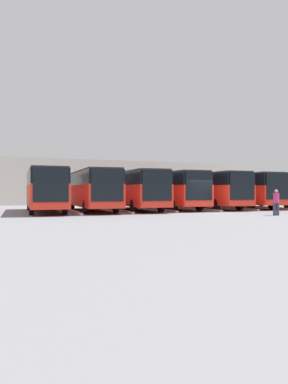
{
  "coord_description": "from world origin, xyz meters",
  "views": [
    {
      "loc": [
        15.63,
        24.34,
        1.63
      ],
      "look_at": [
        2.76,
        -5.71,
        1.58
      ],
      "focal_mm": 35.0,
      "sensor_mm": 36.0,
      "label": 1
    }
  ],
  "objects_px": {
    "bus_5": "(92,189)",
    "bus_6": "(45,189)",
    "pedestrian": "(276,201)",
    "bus_2": "(208,189)",
    "bus_4": "(134,189)",
    "bus_1": "(240,189)",
    "bus_0": "(274,189)",
    "bus_3": "(170,189)"
  },
  "relations": [
    {
      "from": "bus_5",
      "to": "bus_6",
      "type": "distance_m",
      "value": 3.75
    },
    {
      "from": "bus_6",
      "to": "pedestrian",
      "type": "relative_size",
      "value": 6.62
    },
    {
      "from": "bus_2",
      "to": "bus_4",
      "type": "height_order",
      "value": "same"
    },
    {
      "from": "pedestrian",
      "to": "bus_6",
      "type": "bearing_deg",
      "value": 173.14
    },
    {
      "from": "bus_2",
      "to": "bus_1",
      "type": "bearing_deg",
      "value": -173.22
    },
    {
      "from": "bus_0",
      "to": "pedestrian",
      "type": "height_order",
      "value": "bus_0"
    },
    {
      "from": "bus_4",
      "to": "bus_1",
      "type": "bearing_deg",
      "value": -174.63
    },
    {
      "from": "bus_2",
      "to": "bus_5",
      "type": "height_order",
      "value": "same"
    },
    {
      "from": "bus_4",
      "to": "bus_5",
      "type": "distance_m",
      "value": 3.75
    },
    {
      "from": "bus_0",
      "to": "bus_3",
      "type": "distance_m",
      "value": 11.27
    },
    {
      "from": "bus_1",
      "to": "pedestrian",
      "type": "bearing_deg",
      "value": 69.17
    },
    {
      "from": "bus_1",
      "to": "bus_2",
      "type": "relative_size",
      "value": 1.0
    },
    {
      "from": "bus_4",
      "to": "pedestrian",
      "type": "distance_m",
      "value": 12.03
    },
    {
      "from": "bus_3",
      "to": "bus_6",
      "type": "xyz_separation_m",
      "value": [
        11.24,
        0.39,
        0.0
      ]
    },
    {
      "from": "bus_1",
      "to": "bus_2",
      "type": "height_order",
      "value": "same"
    },
    {
      "from": "bus_2",
      "to": "bus_5",
      "type": "relative_size",
      "value": 1.0
    },
    {
      "from": "bus_2",
      "to": "bus_6",
      "type": "xyz_separation_m",
      "value": [
        14.99,
        -0.04,
        0.0
      ]
    },
    {
      "from": "bus_2",
      "to": "bus_3",
      "type": "relative_size",
      "value": 1.0
    },
    {
      "from": "bus_3",
      "to": "bus_5",
      "type": "bearing_deg",
      "value": 8.29
    },
    {
      "from": "bus_2",
      "to": "bus_6",
      "type": "relative_size",
      "value": 1.0
    },
    {
      "from": "bus_5",
      "to": "pedestrian",
      "type": "distance_m",
      "value": 14.32
    },
    {
      "from": "bus_1",
      "to": "bus_3",
      "type": "xyz_separation_m",
      "value": [
        7.49,
        -0.28,
        0.0
      ]
    },
    {
      "from": "pedestrian",
      "to": "bus_4",
      "type": "bearing_deg",
      "value": 151.46
    },
    {
      "from": "bus_3",
      "to": "bus_0",
      "type": "bearing_deg",
      "value": -179.77
    },
    {
      "from": "bus_3",
      "to": "bus_5",
      "type": "distance_m",
      "value": 7.51
    },
    {
      "from": "bus_0",
      "to": "bus_1",
      "type": "bearing_deg",
      "value": -4.23
    },
    {
      "from": "bus_1",
      "to": "bus_4",
      "type": "xyz_separation_m",
      "value": [
        11.24,
        0.15,
        0.0
      ]
    },
    {
      "from": "bus_4",
      "to": "bus_5",
      "type": "xyz_separation_m",
      "value": [
        3.75,
        0.05,
        0.0
      ]
    },
    {
      "from": "bus_0",
      "to": "bus_6",
      "type": "xyz_separation_m",
      "value": [
        22.48,
        -0.48,
        0.0
      ]
    },
    {
      "from": "bus_3",
      "to": "bus_4",
      "type": "distance_m",
      "value": 3.77
    },
    {
      "from": "bus_4",
      "to": "bus_3",
      "type": "bearing_deg",
      "value": -168.89
    },
    {
      "from": "bus_0",
      "to": "pedestrian",
      "type": "bearing_deg",
      "value": 53.01
    },
    {
      "from": "bus_0",
      "to": "bus_2",
      "type": "relative_size",
      "value": 1.0
    },
    {
      "from": "bus_5",
      "to": "pedestrian",
      "type": "height_order",
      "value": "bus_5"
    },
    {
      "from": "bus_0",
      "to": "bus_5",
      "type": "xyz_separation_m",
      "value": [
        18.73,
        -0.38,
        0.0
      ]
    },
    {
      "from": "bus_2",
      "to": "bus_6",
      "type": "bearing_deg",
      "value": 4.49
    },
    {
      "from": "bus_6",
      "to": "pedestrian",
      "type": "height_order",
      "value": "bus_6"
    },
    {
      "from": "bus_1",
      "to": "bus_5",
      "type": "relative_size",
      "value": 1.0
    },
    {
      "from": "bus_4",
      "to": "pedestrian",
      "type": "xyz_separation_m",
      "value": [
        -6.32,
        10.2,
        -0.9
      ]
    },
    {
      "from": "bus_1",
      "to": "bus_6",
      "type": "distance_m",
      "value": 18.73
    },
    {
      "from": "pedestrian",
      "to": "bus_3",
      "type": "bearing_deg",
      "value": 133.29
    },
    {
      "from": "bus_3",
      "to": "pedestrian",
      "type": "distance_m",
      "value": 10.97
    }
  ]
}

